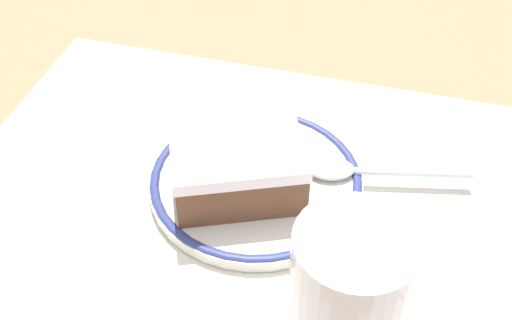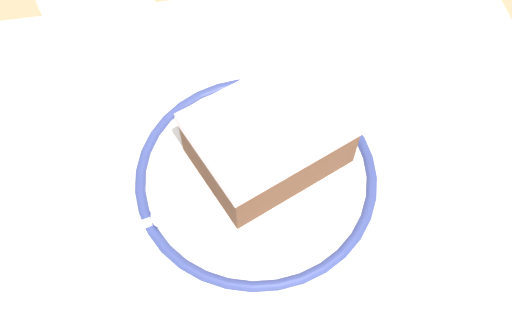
# 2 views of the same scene
# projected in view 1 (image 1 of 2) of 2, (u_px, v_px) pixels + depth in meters

# --- Properties ---
(ground_plane) EXTENTS (2.40, 2.40, 0.00)m
(ground_plane) POSITION_uv_depth(u_px,v_px,m) (277.00, 205.00, 0.52)
(ground_plane) COLOR #9E7551
(placemat) EXTENTS (0.53, 0.35, 0.00)m
(placemat) POSITION_uv_depth(u_px,v_px,m) (277.00, 204.00, 0.51)
(placemat) COLOR beige
(placemat) RESTS_ON ground_plane
(plate) EXTENTS (0.17, 0.17, 0.01)m
(plate) POSITION_uv_depth(u_px,v_px,m) (256.00, 181.00, 0.52)
(plate) COLOR silver
(plate) RESTS_ON placemat
(cake_slice) EXTENTS (0.12, 0.11, 0.05)m
(cake_slice) POSITION_uv_depth(u_px,v_px,m) (238.00, 166.00, 0.50)
(cake_slice) COLOR brown
(cake_slice) RESTS_ON plate
(spoon) EXTENTS (0.13, 0.04, 0.01)m
(spoon) POSITION_uv_depth(u_px,v_px,m) (354.00, 170.00, 0.52)
(spoon) COLOR silver
(spoon) RESTS_ON plate
(cup) EXTENTS (0.08, 0.08, 0.09)m
(cup) POSITION_uv_depth(u_px,v_px,m) (349.00, 294.00, 0.40)
(cup) COLOR silver
(cup) RESTS_ON placemat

